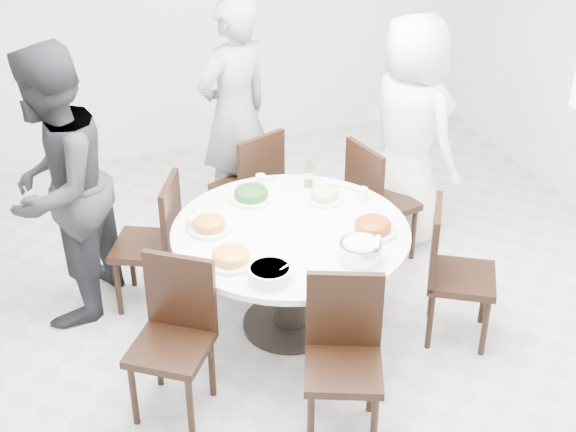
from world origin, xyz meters
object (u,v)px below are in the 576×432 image
object	(u,v)px
chair_s	(343,366)
chair_n	(246,186)
beverage_bottle	(308,173)
diner_middle	(234,114)
soup_bowl	(270,273)
chair_nw	(146,243)
chair_sw	(170,345)
rice_bowl	(361,251)
diner_right	(410,131)
dining_table	(291,279)
chair_se	(462,275)
chair_ne	(383,200)
diner_left	(57,188)

from	to	relation	value
chair_s	chair_n	bearing A→B (deg)	109.16
chair_s	beverage_bottle	xyz separation A→B (m)	(0.36, 1.51, 0.38)
diner_middle	soup_bowl	world-z (taller)	diner_middle
soup_bowl	beverage_bottle	distance (m)	1.14
chair_nw	chair_sw	distance (m)	1.11
diner_middle	chair_nw	bearing A→B (deg)	21.32
chair_sw	rice_bowl	distance (m)	1.22
chair_nw	chair_s	size ratio (longest dim) A/B	1.00
chair_s	soup_bowl	world-z (taller)	chair_s
rice_bowl	beverage_bottle	xyz separation A→B (m)	(0.03, 0.95, 0.05)
chair_s	rice_bowl	distance (m)	0.72
diner_middle	rice_bowl	distance (m)	1.96
chair_n	diner_right	bearing A→B (deg)	142.56
dining_table	diner_middle	size ratio (longest dim) A/B	0.81
chair_s	diner_right	bearing A→B (deg)	76.56
diner_middle	chair_sw	bearing A→B (deg)	40.32
diner_middle	chair_se	bearing A→B (deg)	91.42
chair_ne	chair_sw	size ratio (longest dim) A/B	1.00
chair_s	chair_se	distance (m)	1.18
chair_sw	diner_right	bearing A→B (deg)	67.31
diner_right	beverage_bottle	world-z (taller)	diner_right
beverage_bottle	rice_bowl	bearing A→B (deg)	-91.84
dining_table	diner_right	xyz separation A→B (m)	(1.23, 0.82, 0.51)
chair_ne	chair_sw	world-z (taller)	same
chair_ne	diner_left	xyz separation A→B (m)	(-2.28, 0.07, 0.47)
dining_table	chair_ne	world-z (taller)	chair_ne
chair_ne	soup_bowl	world-z (taller)	chair_ne
chair_nw	diner_left	xyz separation A→B (m)	(-0.51, 0.09, 0.47)
chair_se	chair_sw	bearing A→B (deg)	122.48
diner_left	rice_bowl	world-z (taller)	diner_left
chair_se	diner_left	size ratio (longest dim) A/B	0.51
chair_nw	chair_sw	size ratio (longest dim) A/B	1.00
rice_bowl	soup_bowl	bearing A→B (deg)	-178.20
chair_s	diner_left	size ratio (longest dim) A/B	0.51
dining_table	chair_n	xyz separation A→B (m)	(0.04, 1.15, 0.10)
dining_table	chair_se	size ratio (longest dim) A/B	1.58
diner_middle	beverage_bottle	bearing A→B (deg)	79.49
dining_table	beverage_bottle	xyz separation A→B (m)	(0.30, 0.50, 0.48)
beverage_bottle	chair_se	bearing A→B (deg)	-54.16
chair_nw	chair_s	xyz separation A→B (m)	(0.78, -1.59, 0.00)
chair_se	chair_ne	bearing A→B (deg)	33.35
chair_s	rice_bowl	world-z (taller)	chair_s
diner_right	chair_nw	bearing A→B (deg)	79.85
diner_left	beverage_bottle	size ratio (longest dim) A/B	9.06
diner_right	dining_table	bearing A→B (deg)	106.85
dining_table	soup_bowl	world-z (taller)	soup_bowl
soup_bowl	beverage_bottle	world-z (taller)	beverage_bottle
chair_sw	chair_s	xyz separation A→B (m)	(0.85, -0.48, 0.00)
chair_se	diner_right	size ratio (longest dim) A/B	0.53
dining_table	chair_sw	bearing A→B (deg)	-149.78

